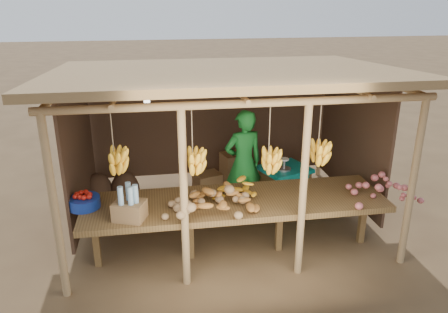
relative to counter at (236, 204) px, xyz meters
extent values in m
plane|color=brown|center=(0.00, 0.95, -0.74)|extent=(60.00, 60.00, 0.00)
cylinder|color=#9F7C52|center=(-2.10, -0.55, 0.36)|extent=(0.09, 0.09, 2.20)
cylinder|color=#9F7C52|center=(2.10, -0.55, 0.36)|extent=(0.09, 0.09, 2.20)
cylinder|color=#9F7C52|center=(-2.10, 2.45, 0.36)|extent=(0.09, 0.09, 2.20)
cylinder|color=#9F7C52|center=(2.10, 2.45, 0.36)|extent=(0.09, 0.09, 2.20)
cylinder|color=#9F7C52|center=(-0.70, -0.55, 0.36)|extent=(0.09, 0.09, 2.20)
cylinder|color=#9F7C52|center=(0.70, -0.55, 0.36)|extent=(0.09, 0.09, 2.20)
cylinder|color=#9F7C52|center=(0.00, -0.55, 1.46)|extent=(4.40, 0.09, 0.09)
cylinder|color=#9F7C52|center=(0.00, 2.45, 1.46)|extent=(4.40, 0.09, 0.09)
cube|color=olive|center=(0.00, 0.95, 1.55)|extent=(4.70, 3.50, 0.28)
cube|color=#483021|center=(0.00, 2.43, 0.47)|extent=(4.20, 0.04, 1.98)
cube|color=#483021|center=(-2.08, 1.15, 0.47)|extent=(0.04, 2.40, 1.98)
cube|color=#483021|center=(2.08, 1.15, 0.47)|extent=(0.04, 2.40, 1.98)
cube|color=brown|center=(0.00, 0.00, 0.02)|extent=(3.90, 1.05, 0.08)
cube|color=brown|center=(-1.80, 0.00, -0.38)|extent=(0.08, 0.08, 0.72)
cube|color=brown|center=(-0.60, 0.00, -0.38)|extent=(0.08, 0.08, 0.72)
cube|color=brown|center=(0.60, 0.00, -0.38)|extent=(0.08, 0.08, 0.72)
cube|color=brown|center=(1.80, 0.00, -0.38)|extent=(0.08, 0.08, 0.72)
cylinder|color=navy|center=(-1.90, 0.09, 0.13)|extent=(0.39, 0.39, 0.14)
cube|color=olive|center=(-1.33, -0.31, 0.17)|extent=(0.43, 0.39, 0.22)
imported|color=#1B7C2C|center=(0.34, 1.16, 0.11)|extent=(0.69, 0.53, 1.69)
cube|color=brown|center=(1.06, 1.31, -0.43)|extent=(0.81, 0.75, 0.61)
cube|color=#0C8481|center=(1.06, 1.31, -0.10)|extent=(0.90, 0.84, 0.06)
cube|color=olive|center=(0.35, 1.97, -0.55)|extent=(0.53, 0.47, 0.35)
cube|color=olive|center=(0.35, 1.97, -0.20)|extent=(0.53, 0.47, 0.35)
cube|color=olive|center=(-0.13, 1.97, -0.55)|extent=(0.53, 0.47, 0.35)
ellipsoid|color=#483021|center=(-1.97, 1.81, -0.46)|extent=(0.48, 0.48, 0.65)
ellipsoid|color=#483021|center=(-1.53, 1.81, -0.46)|extent=(0.48, 0.48, 0.65)
camera|label=1|loc=(-0.97, -5.01, 2.54)|focal=35.00mm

